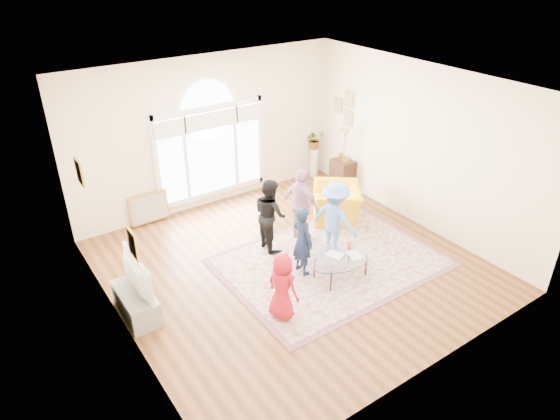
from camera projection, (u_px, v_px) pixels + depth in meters
ground at (293, 265)px, 8.91m from camera, size 6.00×6.00×0.00m
room_shell at (213, 137)px, 10.21m from camera, size 6.00×6.00×6.00m
area_rug at (331, 262)px, 8.98m from camera, size 3.60×2.60×0.02m
rug_border at (331, 262)px, 8.98m from camera, size 3.80×2.80×0.01m
tv_console at (136, 303)px, 7.65m from camera, size 0.45×1.00×0.42m
television at (132, 276)px, 7.41m from camera, size 0.17×1.05×0.60m
coffee_table at (341, 258)px, 8.41m from camera, size 1.22×0.78×0.54m
armchair at (337, 203)px, 10.28m from camera, size 1.37×1.40×0.69m
side_cabinet at (342, 175)px, 11.50m from camera, size 0.40×0.50×0.70m
floor_lamp at (344, 139)px, 10.89m from camera, size 0.32×0.32×1.51m
plant_pedestal at (314, 162)px, 12.15m from camera, size 0.20×0.20×0.70m
potted_plant at (315, 139)px, 11.87m from camera, size 0.50×0.46×0.47m
leaning_picture at (151, 222)px, 10.26m from camera, size 0.80×0.14×0.62m
child_red at (282, 286)px, 7.43m from camera, size 0.49×0.62×1.11m
child_navy at (302, 241)px, 8.42m from camera, size 0.31×0.46×1.25m
child_black at (270, 214)px, 9.10m from camera, size 0.58×0.71×1.38m
child_pink at (302, 205)px, 9.34m from camera, size 0.51×0.90×1.45m
child_blue at (335, 218)px, 8.94m from camera, size 0.76×1.02×1.41m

